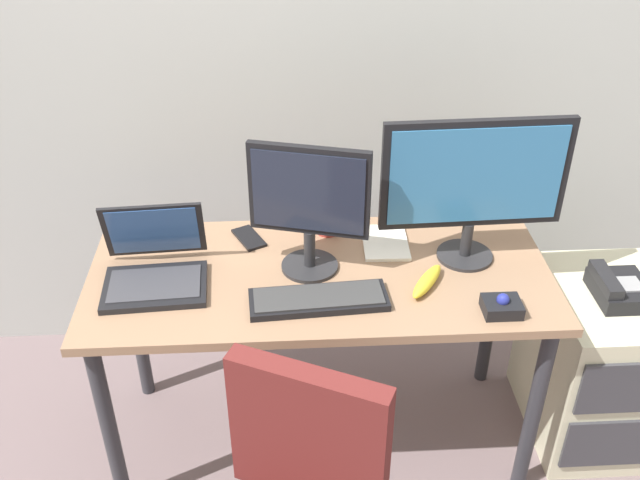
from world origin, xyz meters
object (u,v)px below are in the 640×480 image
monitor_side (309,202)px  coffee_mug (329,219)px  laptop (155,265)px  file_cabinet (597,362)px  monitor_main (475,181)px  keyboard (319,299)px  paper_notepad (385,243)px  desk_phone (619,288)px  cell_phone (249,238)px  banana (427,281)px  trackball_mouse (502,306)px

monitor_side → coffee_mug: monitor_side is taller
laptop → file_cabinet: bearing=0.5°
monitor_main → coffee_mug: bearing=157.2°
keyboard → paper_notepad: keyboard is taller
file_cabinet → desk_phone: 0.34m
file_cabinet → monitor_side: (-1.02, 0.02, 0.68)m
monitor_side → cell_phone: monitor_side is taller
file_cabinet → keyboard: bearing=-171.0°
keyboard → cell_phone: 0.42m
monitor_main → cell_phone: monitor_main is taller
monitor_main → cell_phone: size_ratio=4.06×
keyboard → coffee_mug: coffee_mug is taller
keyboard → cell_phone: (-0.22, 0.36, -0.01)m
file_cabinet → monitor_main: monitor_main is taller
monitor_side → cell_phone: (-0.20, 0.18, -0.24)m
monitor_side → banana: size_ratio=2.23×
file_cabinet → banana: size_ratio=3.20×
trackball_mouse → coffee_mug: (-0.47, 0.47, 0.03)m
trackball_mouse → cell_phone: size_ratio=0.77×
trackball_mouse → paper_notepad: trackball_mouse is taller
laptop → banana: 0.83m
monitor_side → banana: bearing=-18.6°
monitor_main → trackball_mouse: bearing=-81.6°
monitor_side → trackball_mouse: 0.64m
paper_notepad → banana: (0.10, -0.24, 0.01)m
trackball_mouse → file_cabinet: bearing=26.2°
cell_phone → banana: 0.63m
laptop → desk_phone: bearing=-0.1°
monitor_side → paper_notepad: 0.37m
monitor_side → keyboard: bearing=-84.1°
coffee_mug → monitor_side: bearing=-109.6°
cell_phone → banana: size_ratio=0.75×
cell_phone → laptop: bearing=-169.0°
coffee_mug → banana: bearing=-49.9°
laptop → cell_phone: laptop is taller
file_cabinet → paper_notepad: bearing=169.3°
coffee_mug → cell_phone: size_ratio=0.69×
file_cabinet → coffee_mug: 1.09m
file_cabinet → laptop: 1.57m
cell_phone → desk_phone: bearing=-36.5°
coffee_mug → paper_notepad: bearing=-26.1°
monitor_side → desk_phone: bearing=-2.2°
desk_phone → cell_phone: (-1.21, 0.22, 0.10)m
monitor_side → paper_notepad: bearing=25.3°
paper_notepad → banana: 0.26m
monitor_main → monitor_side: 0.51m
banana → keyboard: bearing=-169.5°
desk_phone → paper_notepad: bearing=168.0°
coffee_mug → monitor_main: bearing=-22.8°
desk_phone → coffee_mug: (-0.94, 0.25, 0.15)m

